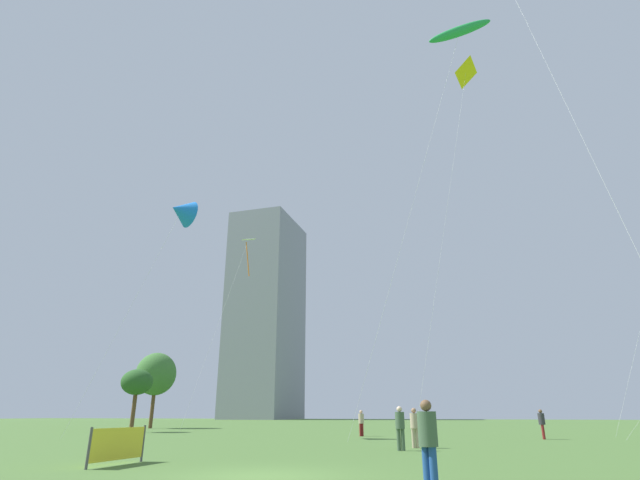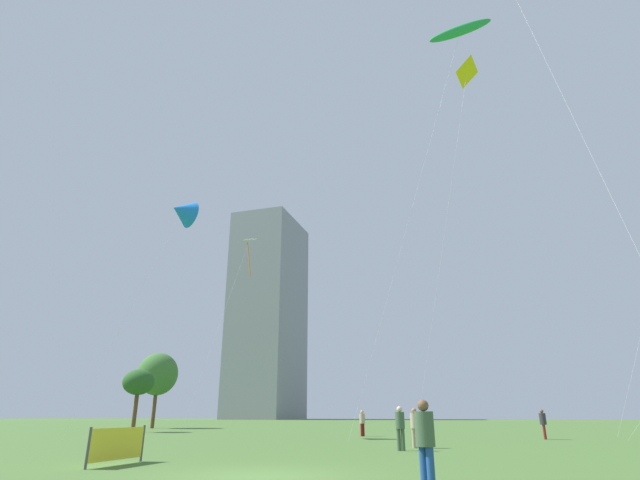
{
  "view_description": "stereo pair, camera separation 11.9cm",
  "coord_description": "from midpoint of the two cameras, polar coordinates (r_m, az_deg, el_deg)",
  "views": [
    {
      "loc": [
        5.14,
        -12.86,
        1.53
      ],
      "look_at": [
        -1.01,
        9.34,
        9.84
      ],
      "focal_mm": 27.07,
      "sensor_mm": 36.0,
      "label": 1
    },
    {
      "loc": [
        5.25,
        -12.83,
        1.53
      ],
      "look_at": [
        -1.01,
        9.34,
        9.84
      ],
      "focal_mm": 27.07,
      "sensor_mm": 36.0,
      "label": 2
    }
  ],
  "objects": [
    {
      "name": "event_banner",
      "position": [
        17.86,
        -22.94,
        -21.32
      ],
      "size": [
        0.13,
        2.65,
        1.15
      ],
      "color": "#4C4C4C",
      "rests_on": "ground"
    },
    {
      "name": "person_standing_5",
      "position": [
        37.38,
        4.8,
        -20.55
      ],
      "size": [
        0.39,
        0.39,
        1.77
      ],
      "rotation": [
        0.0,
        0.0,
        0.9
      ],
      "color": "maroon",
      "rests_on": "ground"
    },
    {
      "name": "park_tree_0",
      "position": [
        48.07,
        -20.9,
        -15.48
      ],
      "size": [
        2.76,
        2.76,
        5.32
      ],
      "color": "brown",
      "rests_on": "ground"
    },
    {
      "name": "person_standing_1",
      "position": [
        25.08,
        10.96,
        -20.64
      ],
      "size": [
        0.4,
        0.4,
        1.79
      ],
      "rotation": [
        0.0,
        0.0,
        3.37
      ],
      "color": "tan",
      "rests_on": "ground"
    },
    {
      "name": "person_standing_2",
      "position": [
        11.16,
        12.33,
        -21.9
      ],
      "size": [
        0.4,
        0.4,
        1.81
      ],
      "rotation": [
        0.0,
        0.0,
        5.64
      ],
      "color": "#1E478C",
      "rests_on": "ground"
    },
    {
      "name": "park_tree_1",
      "position": [
        60.13,
        -18.86,
        -14.77
      ],
      "size": [
        4.46,
        4.46,
        8.15
      ],
      "color": "brown",
      "rests_on": "ground"
    },
    {
      "name": "person_standing_4",
      "position": [
        35.78,
        24.65,
        -18.95
      ],
      "size": [
        0.4,
        0.4,
        1.79
      ],
      "rotation": [
        0.0,
        0.0,
        4.64
      ],
      "color": "maroon",
      "rests_on": "ground"
    },
    {
      "name": "person_standing_0",
      "position": [
        23.18,
        9.29,
        -20.75
      ],
      "size": [
        0.41,
        0.41,
        1.84
      ],
      "rotation": [
        0.0,
        0.0,
        3.2
      ],
      "color": "#3F593F",
      "rests_on": "ground"
    },
    {
      "name": "kite_flying_1",
      "position": [
        54.56,
        -8.56,
        -0.37
      ],
      "size": [
        2.78,
        8.61,
        20.33
      ],
      "color": "silver",
      "rests_on": "ground"
    },
    {
      "name": "kite_flying_7",
      "position": [
        37.59,
        16.12,
        22.62
      ],
      "size": [
        11.17,
        2.41,
        27.76
      ],
      "color": "silver",
      "rests_on": "ground"
    },
    {
      "name": "distant_highrise_0",
      "position": [
        151.42,
        -6.38,
        -8.77
      ],
      "size": [
        17.87,
        25.22,
        60.58
      ],
      "primitive_type": "cube",
      "rotation": [
        0.0,
        0.0,
        -0.03
      ],
      "color": "gray",
      "rests_on": "ground"
    },
    {
      "name": "ground",
      "position": [
        13.94,
        -7.25,
        -25.99
      ],
      "size": [
        280.0,
        280.0,
        0.0
      ],
      "primitive_type": "plane",
      "color": "#476B30"
    },
    {
      "name": "kite_flying_6",
      "position": [
        45.72,
        16.74,
        18.18
      ],
      "size": [
        7.16,
        2.46,
        29.75
      ],
      "color": "silver",
      "rests_on": "ground"
    },
    {
      "name": "kite_flying_2",
      "position": [
        39.05,
        -16.15,
        3.3
      ],
      "size": [
        6.13,
        4.63,
        17.52
      ],
      "color": "silver",
      "rests_on": "ground"
    }
  ]
}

